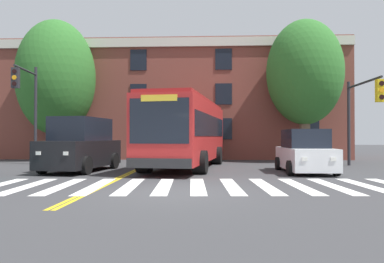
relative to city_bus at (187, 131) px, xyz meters
name	(u,v)px	position (x,y,z in m)	size (l,w,h in m)	color
ground_plane	(172,193)	(0.09, -8.48, -1.83)	(120.00, 120.00, 0.00)	#38383A
crosswalk	(198,186)	(0.74, -7.05, -1.82)	(13.35, 4.57, 0.01)	white
lane_line_yellow_inner	(159,159)	(-2.34, 6.95, -1.82)	(0.12, 36.00, 0.01)	gold
lane_line_yellow_outer	(161,159)	(-2.18, 6.95, -1.82)	(0.12, 36.00, 0.01)	gold
city_bus	(187,131)	(0.00, 0.00, 0.00)	(3.97, 10.74, 3.35)	#B22323
car_black_near_lane	(81,146)	(-4.63, -2.21, -0.70)	(2.66, 4.98, 2.40)	black
car_white_far_lane	(305,153)	(5.23, -2.45, -0.97)	(2.05, 4.16, 1.86)	white
car_grey_behind_bus	(189,143)	(-0.31, 8.41, -0.73)	(2.29, 5.25, 2.32)	slate
traffic_light_near_corner	(362,105)	(8.63, -0.06, 1.27)	(0.34, 3.91, 4.50)	#28282D
traffic_light_far_corner	(28,97)	(-8.54, 0.68, 1.81)	(0.53, 2.96, 5.46)	#28282D
street_tree_curbside_large	(305,73)	(6.96, 4.38, 3.64)	(6.07, 6.03, 8.72)	brown
street_tree_curbside_small	(56,78)	(-8.86, 5.16, 3.55)	(7.00, 7.02, 9.16)	brown
building_facade	(149,104)	(-3.61, 10.43, 2.30)	(28.43, 8.94, 8.24)	brown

